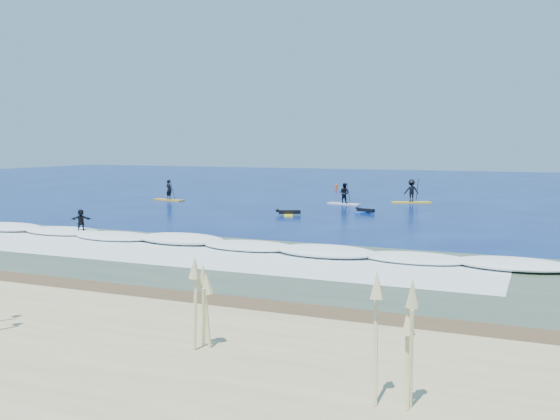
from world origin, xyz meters
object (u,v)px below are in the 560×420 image
at_px(wave_surfer, 81,222).
at_px(prone_paddler_far, 365,211).
at_px(sup_paddler_left, 169,193).
at_px(sup_paddler_right, 411,192).
at_px(marker_buoy, 336,186).
at_px(sup_paddler_center, 344,195).
at_px(prone_paddler_near, 288,213).

bearing_deg(wave_surfer, prone_paddler_far, 27.62).
height_order(sup_paddler_left, prone_paddler_far, sup_paddler_left).
relative_size(sup_paddler_left, sup_paddler_right, 0.94).
xyz_separation_m(sup_paddler_left, marker_buoy, (9.54, 18.50, -0.35)).
bearing_deg(sup_paddler_center, sup_paddler_left, -156.24).
height_order(sup_paddler_left, marker_buoy, sup_paddler_left).
xyz_separation_m(prone_paddler_near, wave_surfer, (-6.95, -13.36, 0.59)).
height_order(sup_paddler_center, sup_paddler_right, sup_paddler_right).
bearing_deg(sup_paddler_right, sup_paddler_center, -170.13).
relative_size(sup_paddler_left, wave_surfer, 1.73).
distance_m(sup_paddler_left, wave_surfer, 20.90).
bearing_deg(sup_paddler_left, prone_paddler_near, -12.94).
bearing_deg(sup_paddler_left, marker_buoy, 73.96).
distance_m(sup_paddler_center, wave_surfer, 23.83).
distance_m(sup_paddler_left, marker_buoy, 20.82).
xyz_separation_m(sup_paddler_center, prone_paddler_near, (-1.33, -8.99, -0.61)).
bearing_deg(prone_paddler_near, marker_buoy, -13.21).
relative_size(sup_paddler_right, marker_buoy, 4.63).
relative_size(sup_paddler_left, marker_buoy, 4.35).
xyz_separation_m(sup_paddler_right, prone_paddler_far, (-1.60, -8.96, -0.76)).
distance_m(prone_paddler_far, wave_surfer, 20.47).
relative_size(prone_paddler_near, wave_surfer, 1.26).
height_order(sup_paddler_center, marker_buoy, sup_paddler_center).
height_order(prone_paddler_near, prone_paddler_far, prone_paddler_near).
bearing_deg(prone_paddler_far, sup_paddler_center, 49.24).
relative_size(wave_surfer, marker_buoy, 2.51).
relative_size(sup_paddler_center, sup_paddler_right, 0.90).
bearing_deg(sup_paddler_center, prone_paddler_near, -84.58).
distance_m(sup_paddler_right, wave_surfer, 29.01).
bearing_deg(wave_surfer, marker_buoy, 58.26).
bearing_deg(sup_paddler_center, prone_paddler_far, -45.24).
height_order(sup_paddler_left, sup_paddler_right, sup_paddler_right).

